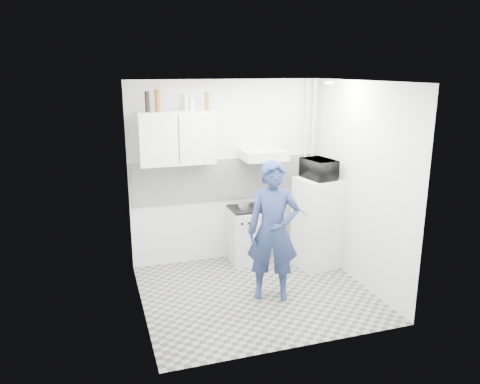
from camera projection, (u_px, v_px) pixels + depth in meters
name	position (u px, v px, depth m)	size (l,w,h in m)	color
floor	(256.00, 293.00, 5.90)	(2.80, 2.80, 0.00)	gray
ceiling	(258.00, 81.00, 5.23)	(2.80, 2.80, 0.00)	white
wall_back	(227.00, 172.00, 6.71)	(2.80, 2.80, 0.00)	silver
wall_left	(137.00, 203.00, 5.15)	(2.60, 2.60, 0.00)	silver
wall_right	(360.00, 185.00, 5.98)	(2.60, 2.60, 0.00)	silver
person	(273.00, 231.00, 5.58)	(0.62, 0.41, 1.71)	navy
stove	(247.00, 236.00, 6.78)	(0.49, 0.49, 0.79)	silver
fridge	(317.00, 223.00, 6.57)	(0.53, 0.53, 1.28)	white
stove_top	(247.00, 209.00, 6.67)	(0.47, 0.47, 0.03)	black
saucepan	(244.00, 205.00, 6.63)	(0.16, 0.16, 0.09)	silver
microwave	(319.00, 169.00, 6.37)	(0.33, 0.49, 0.27)	black
bottle_a	(147.00, 102.00, 5.96)	(0.06, 0.06, 0.26)	black
bottle_b	(157.00, 101.00, 6.00)	(0.07, 0.07, 0.28)	brown
canister_a	(185.00, 103.00, 6.11)	(0.08, 0.08, 0.21)	silver
canister_b	(192.00, 104.00, 6.14)	(0.09, 0.09, 0.17)	#B2B7BC
bottle_e	(207.00, 101.00, 6.19)	(0.06, 0.06, 0.24)	brown
upper_cabinet	(177.00, 138.00, 6.19)	(1.00, 0.35, 0.70)	white
range_hood	(263.00, 155.00, 6.55)	(0.60, 0.50, 0.14)	silver
backsplash	(228.00, 179.00, 6.73)	(2.74, 0.03, 0.60)	white
pipe_a	(312.00, 167.00, 7.03)	(0.05, 0.05, 2.60)	silver
pipe_b	(305.00, 168.00, 6.99)	(0.04, 0.04, 2.60)	silver
ceiling_spot_fixture	(329.00, 83.00, 5.72)	(0.10, 0.10, 0.02)	white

